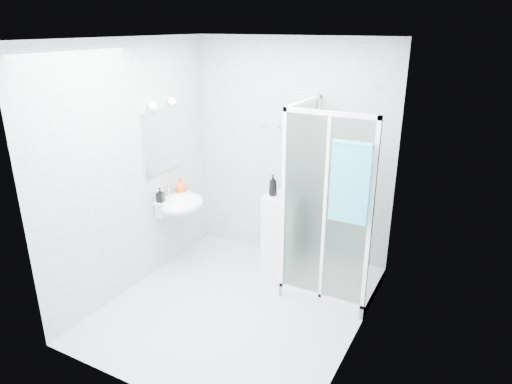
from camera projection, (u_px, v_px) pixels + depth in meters
The scene contains 12 objects.
room at pixel (233, 187), 4.19m from camera, with size 2.40×2.60×2.60m.
shower_enclosure at pixel (326, 252), 4.82m from camera, with size 0.90×0.95×2.00m.
wall_basin at pixel (180, 204), 5.17m from camera, with size 0.46×0.56×0.35m.
mirror at pixel (161, 141), 5.01m from camera, with size 0.02×0.60×0.70m, color white.
vanity_lights at pixel (162, 103), 4.85m from camera, with size 0.10×0.40×0.08m.
wall_hooks at pixel (270, 125), 5.22m from camera, with size 0.23×0.06×0.03m.
storage_cabinet at pixel (281, 231), 5.32m from camera, with size 0.38×0.40×0.88m.
hand_towel at pixel (350, 181), 4.01m from camera, with size 0.35×0.05×0.76m.
shampoo_bottle_a at pixel (273, 185), 5.13m from camera, with size 0.09×0.10×0.25m, color black.
shampoo_bottle_b at pixel (287, 184), 5.14m from camera, with size 0.11×0.12×0.25m, color navy.
soap_dispenser_orange at pixel (181, 185), 5.28m from camera, with size 0.14×0.14×0.19m, color #C04616.
soap_dispenser_black at pixel (160, 195), 5.01m from camera, with size 0.07×0.07×0.16m, color black.
Camera 1 is at (2.04, -3.38, 2.72)m, focal length 32.00 mm.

